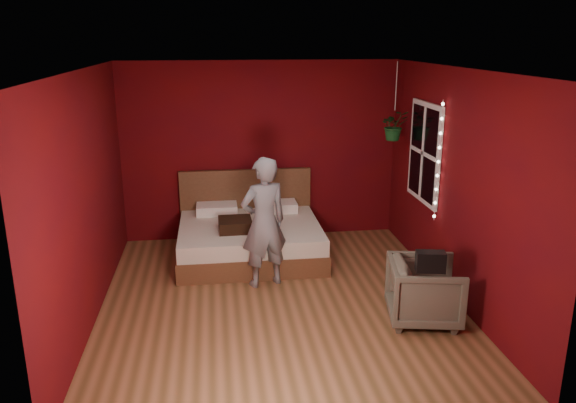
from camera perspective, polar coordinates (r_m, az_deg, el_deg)
name	(u,v)px	position (r m, az deg, el deg)	size (l,w,h in m)	color
floor	(279,302)	(6.53, -0.89, -10.13)	(4.50, 4.50, 0.00)	#935C3A
room_walls	(279,158)	(5.97, -0.96, 4.43)	(4.04, 4.54, 2.62)	#610A0A
window	(424,153)	(7.34, 13.67, 4.83)	(0.05, 0.97, 1.27)	white
fairy_lights	(438,162)	(6.85, 15.03, 3.92)	(0.04, 0.04, 1.45)	silver
bed	(249,236)	(7.75, -3.94, -3.54)	(1.92, 1.63, 1.05)	brown
person	(264,222)	(6.67, -2.47, -2.14)	(0.58, 0.38, 1.59)	slate
armchair	(425,291)	(6.16, 13.71, -8.85)	(0.72, 0.74, 0.68)	#6A6554
handbag	(431,262)	(5.77, 14.28, -5.93)	(0.29, 0.14, 0.20)	black
throw_pillow	(235,225)	(7.36, -5.39, -2.36)	(0.43, 0.43, 0.15)	black
hanging_plant	(394,125)	(7.83, 10.73, 7.61)	(0.39, 0.35, 1.05)	silver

